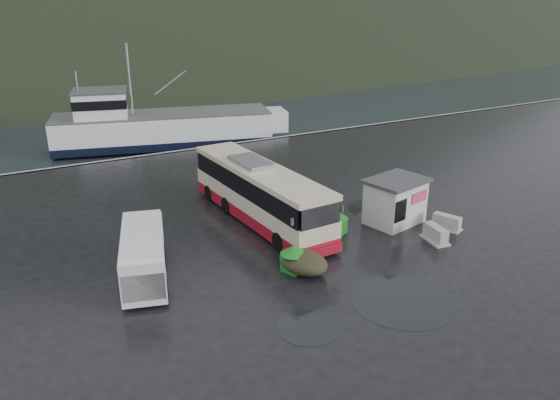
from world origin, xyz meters
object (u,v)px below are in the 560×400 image
ticket_kiosk (394,222)px  jersey_barrier_a (435,241)px  dome_tent (303,271)px  fishing_trawler (164,131)px  waste_bin_left (336,233)px  waste_bin_right (293,271)px  jersey_barrier_b (446,229)px  white_van (146,278)px  coach_bus (260,220)px

ticket_kiosk → jersey_barrier_a: (0.28, -2.99, 0.00)m
dome_tent → fishing_trawler: fishing_trawler is taller
waste_bin_left → ticket_kiosk: 3.75m
ticket_kiosk → fishing_trawler: fishing_trawler is taller
waste_bin_right → fishing_trawler: bearing=84.3°
waste_bin_left → jersey_barrier_b: waste_bin_left is taller
waste_bin_right → dome_tent: waste_bin_right is taller
white_van → jersey_barrier_a: size_ratio=3.38×
coach_bus → dome_tent: coach_bus is taller
ticket_kiosk → fishing_trawler: size_ratio=0.14×
jersey_barrier_b → waste_bin_left: bearing=157.0°
white_van → dome_tent: white_van is taller
waste_bin_left → white_van: bearing=-180.0°
coach_bus → white_van: 8.46m
fishing_trawler → dome_tent: bearing=-80.6°
coach_bus → ticket_kiosk: size_ratio=3.61×
dome_tent → ticket_kiosk: size_ratio=0.77×
fishing_trawler → waste_bin_right: bearing=-81.3°
jersey_barrier_b → jersey_barrier_a: bearing=-152.1°
waste_bin_left → coach_bus: bearing=127.4°
white_van → jersey_barrier_a: white_van is taller
ticket_kiosk → dome_tent: bearing=-173.9°
white_van → ticket_kiosk: ticket_kiosk is taller
coach_bus → white_van: coach_bus is taller
waste_bin_left → waste_bin_right: (-4.12, -2.58, 0.00)m
fishing_trawler → white_van: bearing=-94.6°
coach_bus → dome_tent: bearing=-102.1°
coach_bus → waste_bin_left: 4.53m
white_van → coach_bus: bearing=40.9°
white_van → jersey_barrier_b: 16.27m
coach_bus → waste_bin_right: bearing=-105.6°
fishing_trawler → coach_bus: bearing=-79.5°
jersey_barrier_a → fishing_trawler: (-5.19, 30.16, 0.00)m
coach_bus → jersey_barrier_a: (6.77, -6.90, 0.00)m
dome_tent → jersey_barrier_b: bearing=2.7°
waste_bin_right → dome_tent: (0.35, -0.28, 0.00)m
jersey_barrier_a → fishing_trawler: fishing_trawler is taller
fishing_trawler → waste_bin_left: bearing=-73.1°
jersey_barrier_b → fishing_trawler: (-6.86, 29.28, 0.00)m
white_van → waste_bin_left: 10.41m
waste_bin_left → fishing_trawler: fishing_trawler is taller
dome_tent → fishing_trawler: (2.59, 29.72, 0.00)m
jersey_barrier_a → fishing_trawler: bearing=99.8°
coach_bus → fishing_trawler: 23.31m
coach_bus → dome_tent: 6.54m
waste_bin_right → fishing_trawler: 29.59m
white_van → waste_bin_left: size_ratio=4.32×
waste_bin_left → ticket_kiosk: (3.74, -0.31, 0.00)m
waste_bin_left → waste_bin_right: bearing=-148.0°
jersey_barrier_a → white_van: bearing=167.1°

